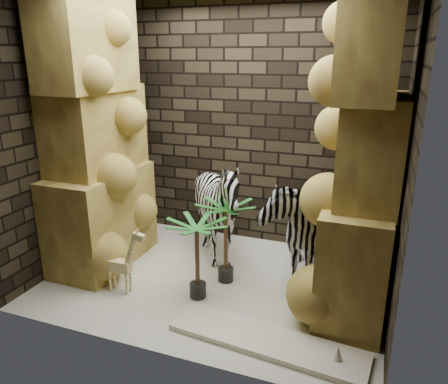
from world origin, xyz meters
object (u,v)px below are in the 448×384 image
at_px(palm_front, 226,242).
at_px(palm_back, 197,259).
at_px(zebra_left, 218,215).
at_px(zebra_right, 295,214).
at_px(surfboard, 266,341).
at_px(giraffe_toy, 118,259).

distance_m(palm_front, palm_back, 0.43).
height_order(zebra_left, palm_front, zebra_left).
height_order(zebra_right, palm_front, zebra_right).
bearing_deg(surfboard, palm_front, 134.04).
bearing_deg(zebra_right, giraffe_toy, -157.75).
height_order(giraffe_toy, surfboard, giraffe_toy).
height_order(giraffe_toy, palm_back, palm_back).
xyz_separation_m(zebra_right, giraffe_toy, (-1.59, -0.97, -0.35)).
relative_size(zebra_left, palm_back, 1.54).
xyz_separation_m(zebra_right, palm_front, (-0.65, -0.38, -0.27)).
height_order(zebra_right, palm_back, zebra_right).
bearing_deg(giraffe_toy, zebra_left, 53.22).
distance_m(zebra_right, giraffe_toy, 1.90).
relative_size(zebra_left, surfboard, 0.76).
distance_m(zebra_right, zebra_left, 0.90).
height_order(palm_front, surfboard, palm_front).
relative_size(zebra_right, zebra_left, 1.11).
bearing_deg(zebra_left, surfboard, -46.46).
bearing_deg(zebra_left, palm_back, -76.20).
distance_m(giraffe_toy, palm_back, 0.82).
relative_size(zebra_right, palm_front, 1.58).
distance_m(giraffe_toy, surfboard, 1.71).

